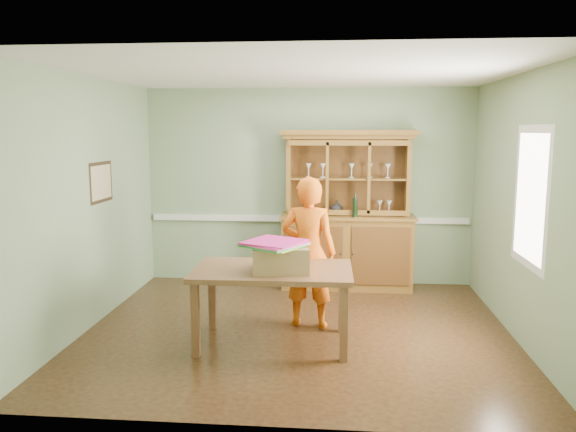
# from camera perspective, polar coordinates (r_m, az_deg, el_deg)

# --- Properties ---
(floor) EXTENTS (4.50, 4.50, 0.00)m
(floor) POSITION_cam_1_polar(r_m,az_deg,el_deg) (6.15, 0.97, -11.51)
(floor) COLOR #4D3318
(floor) RESTS_ON ground
(ceiling) EXTENTS (4.50, 4.50, 0.00)m
(ceiling) POSITION_cam_1_polar(r_m,az_deg,el_deg) (5.80, 1.04, 14.37)
(ceiling) COLOR white
(ceiling) RESTS_ON wall_back
(wall_back) EXTENTS (4.50, 0.00, 4.50)m
(wall_back) POSITION_cam_1_polar(r_m,az_deg,el_deg) (7.81, 2.05, 2.99)
(wall_back) COLOR gray
(wall_back) RESTS_ON floor
(wall_left) EXTENTS (0.00, 4.00, 4.00)m
(wall_left) POSITION_cam_1_polar(r_m,az_deg,el_deg) (6.39, -19.56, 1.22)
(wall_left) COLOR gray
(wall_left) RESTS_ON floor
(wall_right) EXTENTS (0.00, 4.00, 4.00)m
(wall_right) POSITION_cam_1_polar(r_m,az_deg,el_deg) (6.10, 22.60, 0.71)
(wall_right) COLOR gray
(wall_right) RESTS_ON floor
(wall_front) EXTENTS (4.50, 0.00, 4.50)m
(wall_front) POSITION_cam_1_polar(r_m,az_deg,el_deg) (3.86, -1.12, -2.90)
(wall_front) COLOR gray
(wall_front) RESTS_ON floor
(chair_rail) EXTENTS (4.41, 0.05, 0.08)m
(chair_rail) POSITION_cam_1_polar(r_m,az_deg,el_deg) (7.84, 2.02, -0.30)
(chair_rail) COLOR silver
(chair_rail) RESTS_ON wall_back
(framed_map) EXTENTS (0.03, 0.60, 0.46)m
(framed_map) POSITION_cam_1_polar(r_m,az_deg,el_deg) (6.64, -18.41, 3.27)
(framed_map) COLOR #302213
(framed_map) RESTS_ON wall_left
(window_panel) EXTENTS (0.03, 0.96, 1.36)m
(window_panel) POSITION_cam_1_polar(r_m,az_deg,el_deg) (5.79, 23.37, 1.77)
(window_panel) COLOR silver
(window_panel) RESTS_ON wall_right
(china_hutch) EXTENTS (1.81, 0.60, 2.13)m
(china_hutch) POSITION_cam_1_polar(r_m,az_deg,el_deg) (7.65, 6.01, -1.73)
(china_hutch) COLOR brown
(china_hutch) RESTS_ON floor
(dining_table) EXTENTS (1.57, 0.96, 0.78)m
(dining_table) POSITION_cam_1_polar(r_m,az_deg,el_deg) (5.58, -1.55, -6.26)
(dining_table) COLOR brown
(dining_table) RESTS_ON floor
(cardboard_box) EXTENTS (0.59, 0.50, 0.25)m
(cardboard_box) POSITION_cam_1_polar(r_m,az_deg,el_deg) (5.43, -0.81, -4.34)
(cardboard_box) COLOR olive
(cardboard_box) RESTS_ON dining_table
(kite_stack) EXTENTS (0.68, 0.68, 0.05)m
(kite_stack) POSITION_cam_1_polar(r_m,az_deg,el_deg) (5.37, -1.26, -2.84)
(kite_stack) COLOR #CCDE1C
(kite_stack) RESTS_ON cardboard_box
(person) EXTENTS (0.65, 0.47, 1.64)m
(person) POSITION_cam_1_polar(r_m,az_deg,el_deg) (6.08, 2.10, -3.70)
(person) COLOR #E25D0E
(person) RESTS_ON floor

